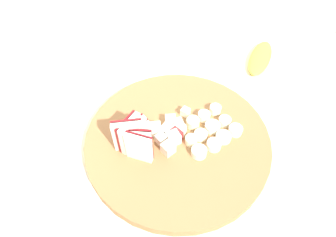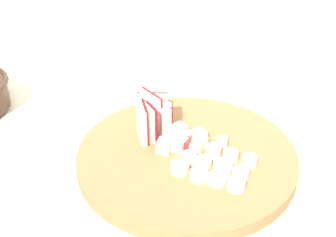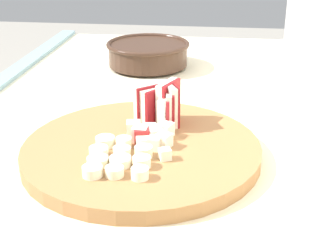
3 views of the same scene
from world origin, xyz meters
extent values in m
cube|color=silver|center=(0.00, 0.37, 0.71)|extent=(2.40, 0.04, 1.41)
cylinder|color=olive|center=(0.10, 0.01, 0.92)|extent=(0.34, 0.34, 0.02)
cube|color=maroon|center=(0.02, 0.01, 0.96)|extent=(0.03, 0.04, 0.06)
cube|color=white|center=(0.02, 0.01, 0.96)|extent=(0.04, 0.04, 0.06)
cube|color=maroon|center=(0.03, 0.02, 0.96)|extent=(0.04, 0.03, 0.06)
cube|color=#EFE5CC|center=(0.02, 0.02, 0.96)|extent=(0.04, 0.03, 0.06)
cube|color=maroon|center=(0.02, 0.04, 0.96)|extent=(0.05, 0.03, 0.07)
cube|color=#EFE5CC|center=(0.01, 0.04, 0.96)|extent=(0.05, 0.03, 0.07)
cube|color=maroon|center=(0.03, 0.04, 0.95)|extent=(0.05, 0.01, 0.05)
cube|color=white|center=(0.03, 0.04, 0.95)|extent=(0.05, 0.02, 0.05)
cube|color=maroon|center=(0.03, 0.05, 0.96)|extent=(0.04, 0.01, 0.06)
cube|color=white|center=(0.03, 0.04, 0.96)|extent=(0.04, 0.01, 0.06)
cube|color=maroon|center=(0.02, 0.05, 0.96)|extent=(0.05, 0.03, 0.06)
cube|color=white|center=(0.02, 0.04, 0.96)|extent=(0.05, 0.03, 0.06)
cube|color=#EFE5CC|center=(0.07, 0.04, 0.94)|extent=(0.03, 0.03, 0.02)
cube|color=#EFE5CC|center=(0.11, 0.03, 0.94)|extent=(0.02, 0.02, 0.02)
cube|color=#EFE5CC|center=(0.08, 0.03, 0.94)|extent=(0.03, 0.03, 0.02)
cube|color=beige|center=(0.07, -0.01, 0.94)|extent=(0.02, 0.02, 0.02)
cube|color=#EFE5CC|center=(0.14, 0.05, 0.94)|extent=(0.02, 0.02, 0.02)
cube|color=white|center=(0.07, 0.02, 0.94)|extent=(0.02, 0.02, 0.02)
cube|color=white|center=(0.09, 0.01, 0.94)|extent=(0.02, 0.02, 0.02)
cube|color=#EFE5CC|center=(0.10, 0.04, 0.94)|extent=(0.03, 0.03, 0.02)
cube|color=#A32323|center=(0.09, 0.01, 0.94)|extent=(0.03, 0.03, 0.02)
cylinder|color=white|center=(0.11, -0.04, 0.94)|extent=(0.03, 0.03, 0.01)
cylinder|color=white|center=(0.14, -0.04, 0.93)|extent=(0.03, 0.03, 0.01)
cylinder|color=beige|center=(0.17, -0.03, 0.93)|extent=(0.03, 0.03, 0.01)
cylinder|color=white|center=(0.19, -0.03, 0.93)|extent=(0.03, 0.03, 0.01)
cylinder|color=beige|center=(0.11, -0.01, 0.94)|extent=(0.02, 0.02, 0.02)
cylinder|color=#F4EAC6|center=(0.13, -0.01, 0.93)|extent=(0.02, 0.02, 0.01)
cylinder|color=white|center=(0.16, -0.01, 0.93)|extent=(0.03, 0.03, 0.01)
cylinder|color=#F4EAC6|center=(0.19, -0.01, 0.93)|extent=(0.02, 0.02, 0.01)
cylinder|color=white|center=(0.10, 0.02, 0.94)|extent=(0.03, 0.03, 0.02)
cylinder|color=beige|center=(0.14, 0.02, 0.94)|extent=(0.02, 0.02, 0.02)
cylinder|color=white|center=(0.16, 0.02, 0.94)|extent=(0.02, 0.02, 0.01)
cylinder|color=white|center=(0.19, 0.03, 0.94)|extent=(0.02, 0.02, 0.01)
camera|label=1|loc=(-0.08, -0.24, 1.36)|focal=30.64mm
camera|label=2|loc=(0.33, -0.48, 1.33)|focal=46.38mm
camera|label=3|loc=(0.71, 0.12, 1.23)|focal=51.37mm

